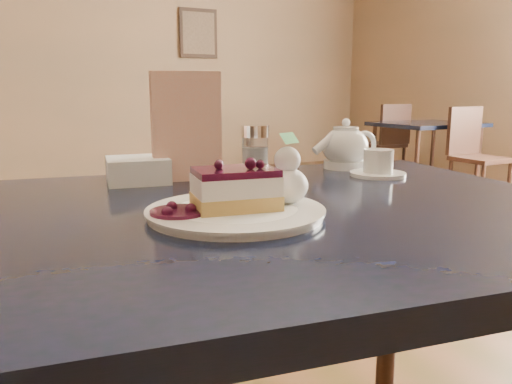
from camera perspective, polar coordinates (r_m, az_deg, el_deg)
name	(u,v)px	position (r m, az deg, el deg)	size (l,w,h in m)	color
main_table	(227,257)	(0.81, -3.31, -7.42)	(1.30, 0.95, 0.76)	black
dessert_plate	(236,213)	(0.74, -2.35, -2.37)	(0.26, 0.26, 0.01)	white
cheesecake_slice	(235,189)	(0.73, -2.37, 0.35)	(0.13, 0.10, 0.06)	#E7C263
whipped_cream	(287,185)	(0.77, 3.57, 0.76)	(0.07, 0.07, 0.06)	white
berry_sauce	(178,212)	(0.72, -8.86, -2.26)	(0.08, 0.08, 0.01)	black
tea_set	(351,151)	(1.20, 10.82, 4.58)	(0.17, 0.24, 0.11)	white
menu_card	(186,127)	(1.04, -7.95, 7.39)	(0.14, 0.03, 0.22)	beige
sugar_shaker	(255,150)	(1.08, -0.12, 4.78)	(0.06, 0.06, 0.11)	white
napkin_stack	(138,170)	(1.05, -13.36, 2.48)	(0.12, 0.12, 0.05)	white
bg_table_far_right	(423,187)	(4.94, 18.55, 0.58)	(0.90, 1.60, 1.07)	black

